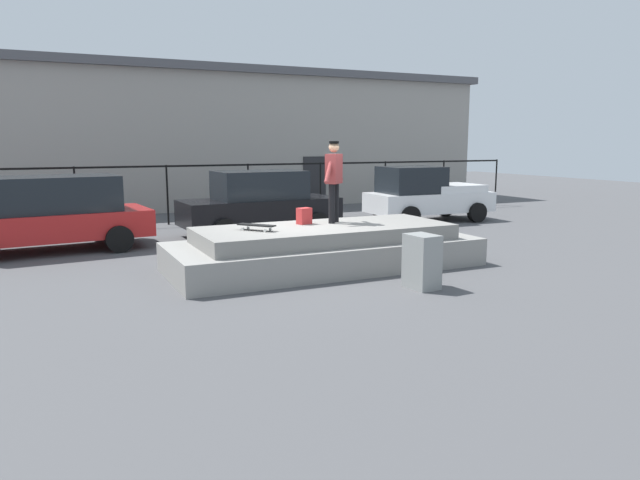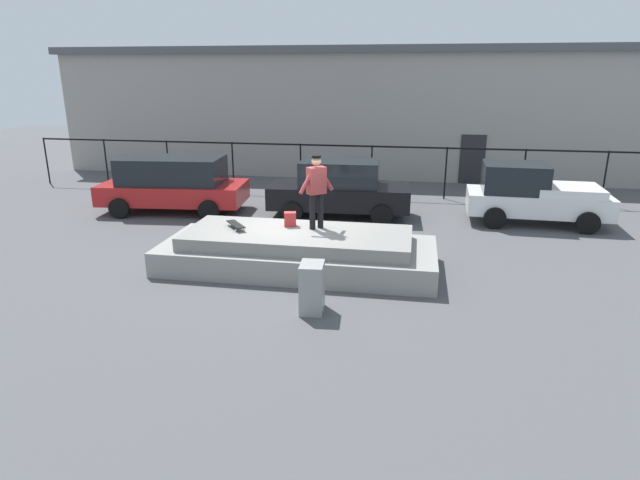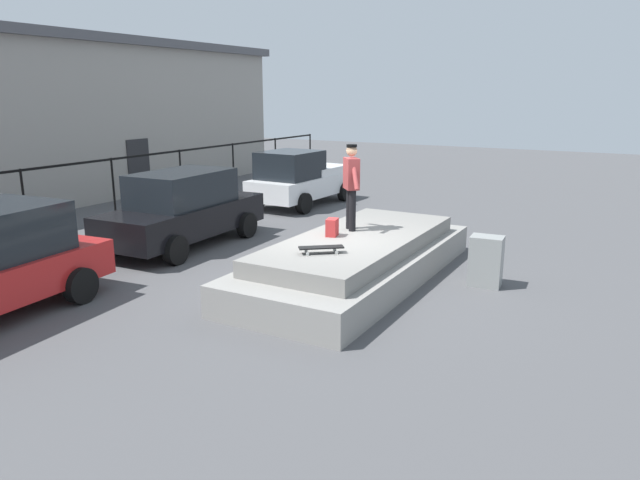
% 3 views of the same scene
% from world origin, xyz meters
% --- Properties ---
extents(ground_plane, '(60.00, 60.00, 0.00)m').
position_xyz_m(ground_plane, '(0.00, 0.00, 0.00)').
color(ground_plane, '#4C4C4F').
extents(concrete_ledge, '(6.38, 2.55, 0.88)m').
position_xyz_m(concrete_ledge, '(0.30, -0.42, 0.40)').
color(concrete_ledge, gray).
rests_on(concrete_ledge, ground_plane).
extents(skateboarder, '(0.75, 0.68, 1.72)m').
position_xyz_m(skateboarder, '(0.69, -0.06, 1.87)').
color(skateboarder, black).
rests_on(skateboarder, concrete_ledge).
extents(skateboard, '(0.64, 0.73, 0.12)m').
position_xyz_m(skateboard, '(-1.19, -0.42, 0.98)').
color(skateboard, black).
rests_on(skateboard, concrete_ledge).
extents(backpack, '(0.32, 0.26, 0.34)m').
position_xyz_m(backpack, '(0.03, 0.01, 1.05)').
color(backpack, red).
rests_on(backpack, concrete_ledge).
extents(car_red_hatchback_near, '(4.79, 2.54, 1.79)m').
position_xyz_m(car_red_hatchback_near, '(-4.85, 4.06, 0.95)').
color(car_red_hatchback_near, '#B21E1E').
rests_on(car_red_hatchback_near, ground_plane).
extents(car_black_sedan_mid, '(4.47, 2.12, 1.79)m').
position_xyz_m(car_black_sedan_mid, '(0.60, 4.34, 0.90)').
color(car_black_sedan_mid, black).
rests_on(car_black_sedan_mid, ground_plane).
extents(car_white_pickup_far, '(4.15, 2.08, 1.80)m').
position_xyz_m(car_white_pickup_far, '(6.45, 4.64, 0.89)').
color(car_white_pickup_far, white).
rests_on(car_white_pickup_far, ground_plane).
extents(utility_box, '(0.48, 0.63, 0.97)m').
position_xyz_m(utility_box, '(1.10, -2.73, 0.48)').
color(utility_box, gray).
rests_on(utility_box, ground_plane).
extents(fence_row, '(24.06, 0.06, 1.88)m').
position_xyz_m(fence_row, '(-0.00, 7.50, 1.35)').
color(fence_row, black).
rests_on(fence_row, ground_plane).
extents(warehouse_building, '(26.51, 9.42, 5.45)m').
position_xyz_m(warehouse_building, '(0.00, 15.05, 2.74)').
color(warehouse_building, gray).
rests_on(warehouse_building, ground_plane).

